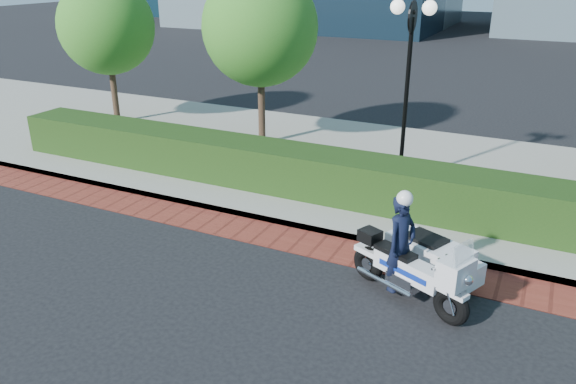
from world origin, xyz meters
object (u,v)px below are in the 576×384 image
at_px(tree_a, 107,27).
at_px(police_motorcycle, 417,257).
at_px(lamppost, 409,65).
at_px(tree_b, 260,28).

bearing_deg(tree_a, police_motorcycle, -26.66).
relative_size(lamppost, tree_b, 0.86).
relative_size(lamppost, tree_a, 0.92).
bearing_deg(lamppost, tree_b, 163.89).
height_order(lamppost, tree_a, tree_a).
relative_size(lamppost, police_motorcycle, 1.94).
distance_m(lamppost, tree_a, 10.09).
height_order(lamppost, tree_b, tree_b).
bearing_deg(police_motorcycle, lamppost, 132.78).
bearing_deg(tree_b, police_motorcycle, -43.92).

